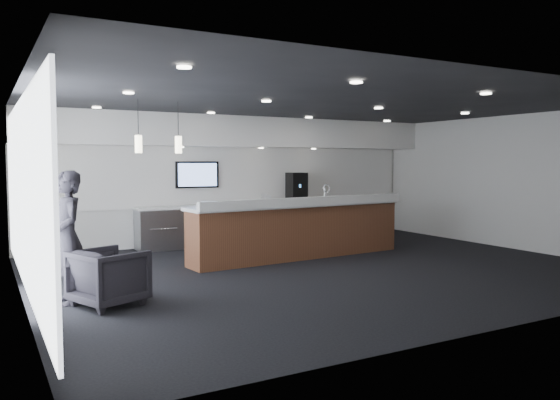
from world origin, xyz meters
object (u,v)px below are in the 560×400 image
service_counter (299,230)px  armchair (109,277)px  coffee_machine (297,187)px  lounge_guest (68,237)px

service_counter → armchair: size_ratio=5.68×
coffee_machine → lounge_guest: lounge_guest is taller
coffee_machine → armchair: size_ratio=0.85×
coffee_machine → lounge_guest: bearing=-141.7°
coffee_machine → lounge_guest: 7.18m
coffee_machine → armchair: bearing=-136.9°
service_counter → coffee_machine: 2.87m
service_counter → lounge_guest: lounge_guest is taller
service_counter → coffee_machine: coffee_machine is taller
armchair → lounge_guest: size_ratio=0.47×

